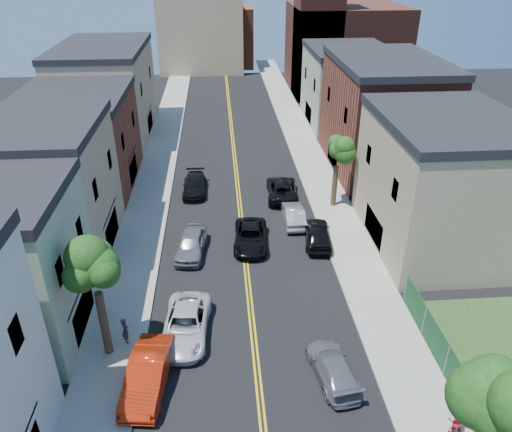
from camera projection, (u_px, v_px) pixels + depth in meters
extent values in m
cube|color=gray|center=(157.00, 165.00, 49.38)|extent=(3.20, 100.00, 0.15)
cube|color=gray|center=(312.00, 160.00, 50.46)|extent=(3.20, 100.00, 0.15)
cube|color=gray|center=(174.00, 165.00, 49.50)|extent=(0.30, 100.00, 0.15)
cube|color=gray|center=(295.00, 161.00, 50.34)|extent=(0.30, 100.00, 0.15)
cube|color=#998466|center=(39.00, 194.00, 33.73)|extent=(9.00, 10.00, 9.00)
cube|color=brown|center=(79.00, 144.00, 43.57)|extent=(9.00, 12.00, 8.00)
cube|color=#998466|center=(107.00, 94.00, 55.42)|extent=(9.00, 16.00, 9.50)
cube|color=#998466|center=(441.00, 186.00, 34.77)|extent=(9.00, 12.00, 9.00)
cube|color=brown|center=(382.00, 118.00, 46.75)|extent=(9.00, 14.00, 10.00)
cube|color=gray|center=(346.00, 89.00, 59.32)|extent=(9.00, 12.00, 8.50)
cube|color=#4C2319|center=(345.00, 49.00, 72.67)|extent=(16.00, 14.00, 12.00)
cube|color=#4C2319|center=(319.00, 16.00, 66.42)|extent=(6.00, 6.00, 22.00)
cube|color=#998466|center=(201.00, 35.00, 83.42)|extent=(14.00, 8.00, 12.00)
cube|color=brown|center=(224.00, 37.00, 87.66)|extent=(10.00, 8.00, 10.00)
cube|color=#143F1E|center=(460.00, 384.00, 23.46)|extent=(0.04, 15.00, 1.90)
cylinder|color=#332719|center=(104.00, 323.00, 25.70)|extent=(0.44, 0.44, 3.96)
sphere|color=#15390F|center=(91.00, 254.00, 23.61)|extent=(5.20, 5.20, 5.20)
sphere|color=#15390F|center=(96.00, 240.00, 22.80)|extent=(3.90, 3.90, 3.90)
sphere|color=#15390F|center=(84.00, 258.00, 24.28)|extent=(3.64, 3.64, 3.64)
sphere|color=#15390F|center=(494.00, 387.00, 16.37)|extent=(4.06, 4.06, 4.06)
cylinder|color=#332719|center=(335.00, 186.00, 40.85)|extent=(0.44, 0.44, 3.52)
sphere|color=#15390F|center=(338.00, 143.00, 39.04)|extent=(4.40, 4.40, 4.40)
sphere|color=#15390F|center=(346.00, 134.00, 38.35)|extent=(3.30, 3.30, 3.30)
sphere|color=#15390F|center=(331.00, 147.00, 39.60)|extent=(3.08, 3.08, 3.08)
imported|color=red|center=(148.00, 374.00, 24.33)|extent=(2.39, 5.32, 1.70)
imported|color=silver|center=(186.00, 324.00, 27.65)|extent=(2.99, 5.65, 1.51)
imported|color=slate|center=(191.00, 244.00, 35.02)|extent=(2.51, 5.00, 1.63)
imported|color=black|center=(195.00, 185.00, 43.76)|extent=(2.07, 4.91, 1.42)
imported|color=slate|center=(333.00, 368.00, 24.96)|extent=(2.43, 4.70, 1.30)
imported|color=black|center=(318.00, 233.00, 36.27)|extent=(2.36, 4.88, 1.61)
imported|color=#A0A2A8|center=(294.00, 215.00, 38.97)|extent=(1.58, 4.40, 1.44)
imported|color=black|center=(282.00, 189.00, 43.00)|extent=(2.87, 5.67, 1.54)
imported|color=black|center=(251.00, 237.00, 36.04)|extent=(2.77, 5.31, 1.43)
imported|color=#282830|center=(125.00, 330.00, 26.97)|extent=(0.58, 0.68, 1.58)
imported|color=maroon|center=(456.00, 421.00, 21.85)|extent=(0.92, 0.83, 1.55)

